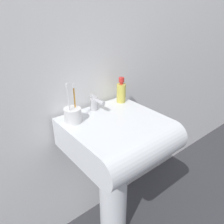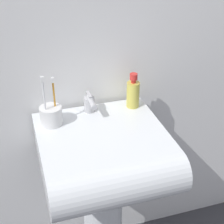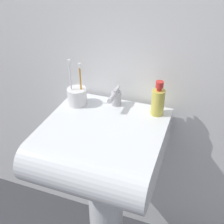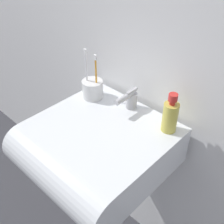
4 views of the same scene
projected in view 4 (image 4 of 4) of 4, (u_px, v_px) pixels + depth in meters
The scene contains 6 objects.
wall_back at pixel (154, 15), 0.97m from camera, with size 5.00×0.05×2.40m, color white.
sink_pedestal at pixel (106, 209), 1.33m from camera, with size 0.17×0.17×0.69m, color white.
sink_basin at pixel (93, 150), 1.04m from camera, with size 0.48×0.50×0.16m.
faucet at pixel (130, 100), 1.09m from camera, with size 0.04×0.12×0.08m.
toothbrush_cup at pixel (93, 88), 1.16m from camera, with size 0.09×0.09×0.21m.
soap_bottle at pixel (170, 116), 0.97m from camera, with size 0.05×0.05×0.15m.
Camera 4 is at (0.56, -0.55, 1.51)m, focal length 45.00 mm.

